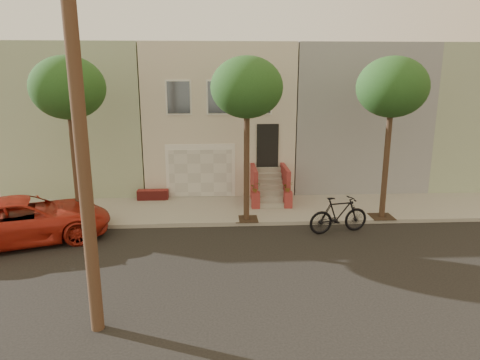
{
  "coord_description": "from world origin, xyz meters",
  "views": [
    {
      "loc": [
        -0.16,
        -12.37,
        5.87
      ],
      "look_at": [
        0.7,
        3.0,
        1.99
      ],
      "focal_mm": 32.33,
      "sensor_mm": 36.0,
      "label": 1
    }
  ],
  "objects": [
    {
      "name": "pickup_truck",
      "position": [
        -6.94,
        2.42,
        0.8
      ],
      "size": [
        6.34,
        4.5,
        1.61
      ],
      "primitive_type": "imported",
      "rotation": [
        0.0,
        0.0,
        1.92
      ],
      "color": "#B02718",
      "rests_on": "ground"
    },
    {
      "name": "tree_left",
      "position": [
        -5.5,
        3.9,
        5.26
      ],
      "size": [
        2.7,
        2.57,
        6.3
      ],
      "color": "#2D2116",
      "rests_on": "sidewalk"
    },
    {
      "name": "motorcycle",
      "position": [
        4.35,
        2.64,
        0.7
      ],
      "size": [
        2.41,
        1.11,
        1.4
      ],
      "primitive_type": "imported",
      "rotation": [
        0.0,
        0.0,
        1.77
      ],
      "color": "black",
      "rests_on": "ground"
    },
    {
      "name": "tree_mid",
      "position": [
        1.0,
        3.9,
        5.26
      ],
      "size": [
        2.7,
        2.57,
        6.3
      ],
      "color": "#2D2116",
      "rests_on": "sidewalk"
    },
    {
      "name": "sidewalk",
      "position": [
        0.0,
        5.35,
        0.07
      ],
      "size": [
        40.0,
        3.7,
        0.15
      ],
      "primitive_type": "cube",
      "color": "gray",
      "rests_on": "ground"
    },
    {
      "name": "house_row",
      "position": [
        0.0,
        11.19,
        3.64
      ],
      "size": [
        33.1,
        11.7,
        7.0
      ],
      "color": "beige",
      "rests_on": "sidewalk"
    },
    {
      "name": "ground",
      "position": [
        0.0,
        0.0,
        0.0
      ],
      "size": [
        90.0,
        90.0,
        0.0
      ],
      "primitive_type": "plane",
      "color": "black",
      "rests_on": "ground"
    },
    {
      "name": "tree_right",
      "position": [
        6.5,
        3.9,
        5.26
      ],
      "size": [
        2.7,
        2.57,
        6.3
      ],
      "color": "#2D2116",
      "rests_on": "sidewalk"
    }
  ]
}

